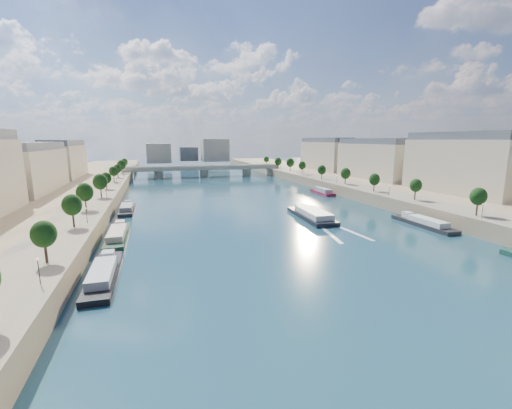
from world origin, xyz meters
TOP-DOWN VIEW (x-y plane):
  - ground at (0.00, 100.00)m, footprint 700.00×700.00m
  - quay_left at (-72.00, 100.00)m, footprint 44.00×520.00m
  - quay_right at (72.00, 100.00)m, footprint 44.00×520.00m
  - pave_left at (-57.00, 100.00)m, footprint 14.00×520.00m
  - pave_right at (57.00, 100.00)m, footprint 14.00×520.00m
  - trees_left at (-55.00, 102.00)m, footprint 4.80×268.80m
  - trees_right at (55.00, 110.00)m, footprint 4.80×268.80m
  - lamps_left at (-52.50, 90.00)m, footprint 0.36×200.36m
  - lamps_right at (52.50, 105.00)m, footprint 0.36×200.36m
  - buildings_left at (-85.00, 112.00)m, footprint 16.00×226.00m
  - buildings_right at (85.00, 112.00)m, footprint 16.00×226.00m
  - skyline at (3.19, 319.52)m, footprint 79.00×42.00m
  - bridge at (0.00, 223.31)m, footprint 112.00×12.00m
  - tour_barge at (16.59, 78.76)m, footprint 9.31×28.18m
  - wake at (16.59, 62.16)m, footprint 10.75×26.02m
  - moored_barges_left at (-45.50, 48.83)m, footprint 5.00×158.34m
  - moored_barges_right at (45.50, 42.85)m, footprint 5.00×162.40m

SIDE VIEW (x-z plane):
  - ground at x=0.00m, z-range 0.00..0.00m
  - wake at x=16.59m, z-range 0.00..0.04m
  - moored_barges_left at x=-45.50m, z-range -0.96..2.64m
  - moored_barges_right at x=45.50m, z-range -0.96..2.64m
  - tour_barge at x=16.59m, z-range -0.84..2.94m
  - quay_left at x=-72.00m, z-range 0.00..5.00m
  - quay_right at x=72.00m, z-range 0.00..5.00m
  - pave_left at x=-57.00m, z-range 5.00..5.10m
  - pave_right at x=57.00m, z-range 5.00..5.10m
  - bridge at x=0.00m, z-range 1.01..9.16m
  - lamps_left at x=-52.50m, z-range 5.64..9.92m
  - lamps_right at x=52.50m, z-range 5.64..9.92m
  - trees_left at x=-55.00m, z-range 6.35..14.61m
  - trees_right at x=55.00m, z-range 6.35..14.61m
  - skyline at x=3.19m, z-range 3.66..25.66m
  - buildings_left at x=-85.00m, z-range 4.85..28.05m
  - buildings_right at x=85.00m, z-range 4.85..28.05m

